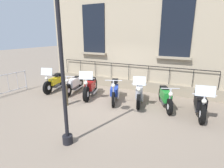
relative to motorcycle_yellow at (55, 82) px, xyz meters
name	(u,v)px	position (x,y,z in m)	size (l,w,h in m)	color
ground_plane	(112,101)	(0.08, 3.45, -0.44)	(60.00, 60.00, 0.00)	gray
building_facade	(133,24)	(-2.34, 3.45, 2.99)	(0.82, 10.00, 7.03)	tan
motorcycle_yellow	(55,82)	(0.00, 0.00, 0.00)	(1.98, 0.75, 1.32)	black
motorcycle_white	(74,84)	(-0.18, 1.14, 0.00)	(2.01, 0.74, 1.00)	black
motorcycle_red	(90,87)	(-0.02, 2.25, 0.02)	(2.01, 0.92, 1.37)	black
motorcycle_blue	(115,91)	(-0.03, 3.53, 0.00)	(1.97, 1.00, 1.12)	black
motorcycle_silver	(139,94)	(-0.23, 4.62, 0.00)	(1.86, 0.77, 1.33)	black
motorcycle_green	(165,97)	(-0.26, 5.72, -0.01)	(1.86, 1.01, 1.01)	black
motorcycle_black	(200,104)	(-0.04, 7.00, 0.02)	(2.01, 0.74, 1.32)	black
lamppost	(60,34)	(3.52, 3.80, 2.48)	(0.35, 1.05, 4.14)	black
crowd_barrier	(3,84)	(1.76, -1.59, 0.13)	(2.45, 0.19, 1.05)	#B7B7BF
bollard	(66,95)	(1.37, 1.92, 0.02)	(0.18, 0.18, 0.91)	brown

